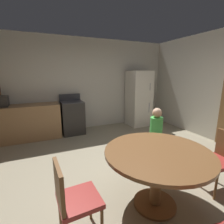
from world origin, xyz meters
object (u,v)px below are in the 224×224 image
Objects in this scene: dining_table at (157,162)px; person_child at (156,136)px; chair_east at (221,157)px; refrigerator at (139,99)px; chair_west at (72,197)px; oven_range at (73,117)px.

dining_table is 1.19× the size of person_child.
person_child reaches higher than chair_east.
refrigerator is 3.57m from dining_table.
dining_table is 1.00m from person_child.
chair_east is at bearing -101.63° from refrigerator.
chair_west is 1.87m from person_child.
chair_east reaches higher than dining_table.
refrigerator reaches higher than person_child.
refrigerator is 1.35× the size of dining_table.
oven_range reaches higher than dining_table.
refrigerator is at bearing 45.88° from chair_west.
chair_east is at bearing 63.28° from person_child.
person_child reaches higher than chair_west.
refrigerator is 2.02× the size of chair_west.
chair_east is (2.11, -0.06, 0.00)m from chair_west.
chair_west is 2.11m from chair_east.
person_child reaches higher than dining_table.
oven_range is 3.61m from chair_east.
refrigerator is 2.02× the size of chair_east.
chair_east is 1.02m from person_child.
chair_east is at bearing -4.55° from chair_west.
chair_west is (-0.61, -3.23, 0.03)m from oven_range.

